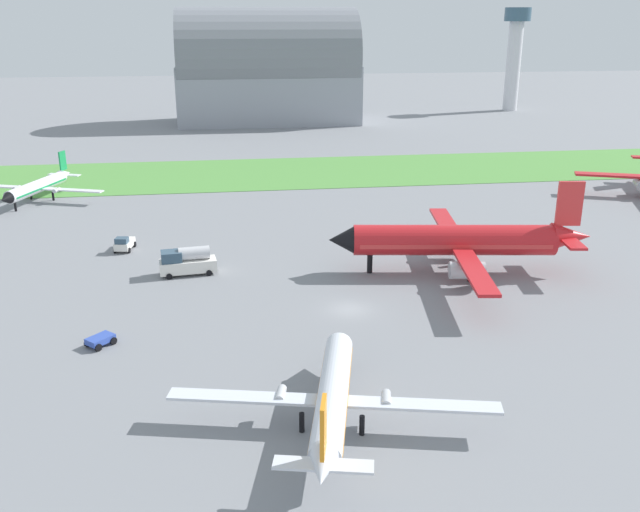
% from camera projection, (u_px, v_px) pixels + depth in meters
% --- Properties ---
extents(ground_plane, '(600.00, 600.00, 0.00)m').
position_uv_depth(ground_plane, '(350.00, 309.00, 70.96)').
color(ground_plane, gray).
extents(grass_taxiway_strip, '(360.00, 28.00, 0.08)m').
position_uv_depth(grass_taxiway_strip, '(289.00, 172.00, 132.68)').
color(grass_taxiway_strip, '#549342').
rests_on(grass_taxiway_strip, ground_plane).
extents(airplane_taxiing_turboprop, '(21.60, 18.70, 6.73)m').
position_uv_depth(airplane_taxiing_turboprop, '(38.00, 186.00, 111.75)').
color(airplane_taxiing_turboprop, white).
rests_on(airplane_taxiing_turboprop, ground_plane).
extents(airplane_foreground_turboprop, '(23.93, 20.61, 7.25)m').
position_uv_depth(airplane_foreground_turboprop, '(333.00, 396.00, 49.69)').
color(airplane_foreground_turboprop, silver).
rests_on(airplane_foreground_turboprop, ground_plane).
extents(airplane_midfield_jet, '(30.51, 31.00, 10.97)m').
position_uv_depth(airplane_midfield_jet, '(459.00, 241.00, 79.81)').
color(airplane_midfield_jet, red).
rests_on(airplane_midfield_jet, ground_plane).
extents(fuel_truck_near_gate, '(6.74, 3.24, 3.29)m').
position_uv_depth(fuel_truck_near_gate, '(187.00, 261.00, 80.12)').
color(fuel_truck_near_gate, white).
rests_on(fuel_truck_near_gate, ground_plane).
extents(pushback_tug_midfield, '(2.56, 3.85, 1.95)m').
position_uv_depth(pushback_tug_midfield, '(124.00, 243.00, 88.55)').
color(pushback_tug_midfield, white).
rests_on(pushback_tug_midfield, ground_plane).
extents(baggage_cart_by_runway, '(2.91, 2.93, 0.90)m').
position_uv_depth(baggage_cart_by_runway, '(100.00, 340.00, 63.00)').
color(baggage_cart_by_runway, '#334FB2').
rests_on(baggage_cart_by_runway, ground_plane).
extents(hangar_distant, '(49.69, 25.50, 30.85)m').
position_uv_depth(hangar_distant, '(268.00, 70.00, 191.27)').
color(hangar_distant, '#9399A3').
rests_on(hangar_distant, ground_plane).
extents(control_tower, '(8.00, 8.00, 30.98)m').
position_uv_depth(control_tower, '(515.00, 50.00, 214.20)').
color(control_tower, silver).
rests_on(control_tower, ground_plane).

